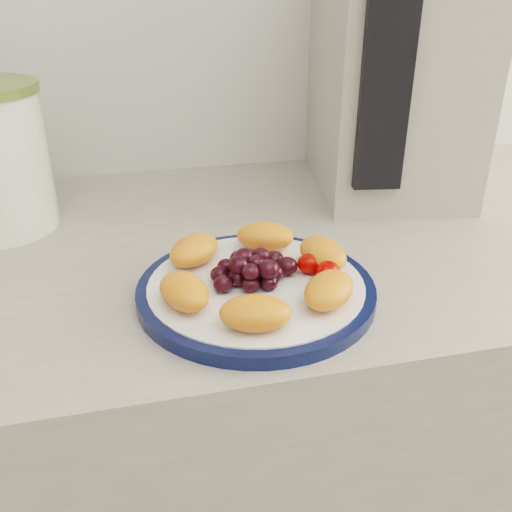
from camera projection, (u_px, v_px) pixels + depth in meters
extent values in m
cube|color=#ADA492|center=(263.00, 471.00, 0.98)|extent=(3.50, 0.60, 0.90)
cube|color=olive|center=(263.00, 483.00, 0.99)|extent=(3.48, 0.58, 0.84)
cylinder|color=#0C163E|center=(256.00, 290.00, 0.62)|extent=(0.26, 0.26, 0.01)
cylinder|color=white|center=(256.00, 290.00, 0.62)|extent=(0.24, 0.24, 0.02)
cube|color=#ACA597|center=(393.00, 67.00, 0.86)|extent=(0.26, 0.33, 0.37)
cube|color=black|center=(386.00, 83.00, 0.72)|extent=(0.07, 0.03, 0.28)
ellipsoid|color=orange|center=(323.00, 253.00, 0.65)|extent=(0.06, 0.08, 0.03)
ellipsoid|color=orange|center=(265.00, 236.00, 0.69)|extent=(0.08, 0.07, 0.03)
ellipsoid|color=orange|center=(194.00, 250.00, 0.65)|extent=(0.08, 0.08, 0.03)
ellipsoid|color=orange|center=(184.00, 291.00, 0.57)|extent=(0.06, 0.08, 0.03)
ellipsoid|color=orange|center=(255.00, 313.00, 0.54)|extent=(0.08, 0.06, 0.03)
ellipsoid|color=orange|center=(329.00, 290.00, 0.57)|extent=(0.08, 0.08, 0.03)
ellipsoid|color=black|center=(256.00, 276.00, 0.61)|extent=(0.02, 0.02, 0.02)
ellipsoid|color=black|center=(274.00, 273.00, 0.62)|extent=(0.02, 0.02, 0.02)
ellipsoid|color=black|center=(261.00, 266.00, 0.63)|extent=(0.02, 0.02, 0.02)
ellipsoid|color=black|center=(243.00, 268.00, 0.63)|extent=(0.02, 0.02, 0.02)
ellipsoid|color=black|center=(238.00, 277.00, 0.61)|extent=(0.02, 0.02, 0.02)
ellipsoid|color=black|center=(250.00, 285.00, 0.60)|extent=(0.02, 0.02, 0.02)
ellipsoid|color=black|center=(269.00, 283.00, 0.60)|extent=(0.02, 0.02, 0.02)
ellipsoid|color=black|center=(287.00, 266.00, 0.63)|extent=(0.02, 0.02, 0.02)
ellipsoid|color=black|center=(274.00, 260.00, 0.64)|extent=(0.02, 0.02, 0.02)
ellipsoid|color=black|center=(257.00, 258.00, 0.65)|extent=(0.02, 0.02, 0.02)
ellipsoid|color=black|center=(239.00, 259.00, 0.64)|extent=(0.02, 0.02, 0.02)
ellipsoid|color=black|center=(226.00, 267.00, 0.63)|extent=(0.02, 0.02, 0.02)
ellipsoid|color=black|center=(220.00, 275.00, 0.62)|extent=(0.02, 0.02, 0.02)
ellipsoid|color=black|center=(223.00, 284.00, 0.60)|extent=(0.02, 0.02, 0.02)
ellipsoid|color=black|center=(256.00, 263.00, 0.61)|extent=(0.02, 0.02, 0.02)
ellipsoid|color=black|center=(261.00, 256.00, 0.62)|extent=(0.02, 0.02, 0.02)
ellipsoid|color=black|center=(244.00, 257.00, 0.62)|extent=(0.02, 0.02, 0.02)
ellipsoid|color=black|center=(238.00, 265.00, 0.60)|extent=(0.02, 0.02, 0.02)
ellipsoid|color=black|center=(251.00, 272.00, 0.59)|extent=(0.02, 0.02, 0.02)
ellipsoid|color=black|center=(269.00, 269.00, 0.60)|extent=(0.02, 0.02, 0.02)
ellipsoid|color=#D90600|center=(310.00, 263.00, 0.63)|extent=(0.03, 0.03, 0.02)
ellipsoid|color=#D90600|center=(331.00, 259.00, 0.64)|extent=(0.04, 0.03, 0.02)
ellipsoid|color=#D90600|center=(327.00, 272.00, 0.62)|extent=(0.04, 0.04, 0.02)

